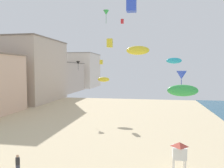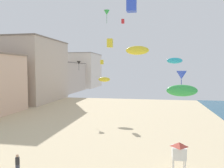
{
  "view_description": "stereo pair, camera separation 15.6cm",
  "coord_description": "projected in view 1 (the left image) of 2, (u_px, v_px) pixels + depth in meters",
  "views": [
    {
      "loc": [
        8.21,
        -4.43,
        8.56
      ],
      "look_at": [
        3.99,
        19.24,
        6.97
      ],
      "focal_mm": 36.44,
      "sensor_mm": 36.0,
      "label": 1
    },
    {
      "loc": [
        8.37,
        -4.4,
        8.56
      ],
      "look_at": [
        3.99,
        19.24,
        6.97
      ],
      "focal_mm": 36.44,
      "sensor_mm": 36.0,
      "label": 2
    }
  ],
  "objects": [
    {
      "name": "kite_cyan_parafoil",
      "position": [
        174.0,
        61.0,
        36.09
      ],
      "size": [
        2.42,
        0.67,
        0.94
      ],
      "color": "#2DB7CC"
    },
    {
      "name": "lifeguard_stand",
      "position": [
        179.0,
        151.0,
        18.71
      ],
      "size": [
        1.1,
        1.1,
        2.55
      ],
      "rotation": [
        0.0,
        0.0,
        -0.33
      ],
      "color": "white",
      "rests_on": "ground"
    },
    {
      "name": "kite_green_parafoil",
      "position": [
        183.0,
        91.0,
        15.01
      ],
      "size": [
        2.0,
        0.56,
        0.78
      ],
      "color": "green"
    },
    {
      "name": "boardwalk_hotel_furthest",
      "position": [
        81.0,
        70.0,
        107.83
      ],
      "size": [
        14.64,
        20.22,
        15.77
      ],
      "color": "silver",
      "rests_on": "ground"
    },
    {
      "name": "kite_yellow_box_2",
      "position": [
        110.0,
        43.0,
        27.56
      ],
      "size": [
        0.65,
        0.65,
        1.03
      ],
      "color": "yellow"
    },
    {
      "name": "boardwalk_hotel_distant",
      "position": [
        61.0,
        77.0,
        84.74
      ],
      "size": [
        11.43,
        22.19,
        10.96
      ],
      "color": "#C6B29E",
      "rests_on": "ground"
    },
    {
      "name": "kite_blue_box",
      "position": [
        131.0,
        4.0,
        24.93
      ],
      "size": [
        1.05,
        1.05,
        1.65
      ],
      "color": "blue"
    },
    {
      "name": "kite_black_delta",
      "position": [
        78.0,
        63.0,
        45.4
      ],
      "size": [
        0.81,
        0.81,
        1.84
      ],
      "color": "black"
    },
    {
      "name": "kite_yellow_parafoil",
      "position": [
        104.0,
        79.0,
        42.47
      ],
      "size": [
        2.25,
        0.62,
        0.87
      ],
      "color": "yellow"
    },
    {
      "name": "kite_flyer",
      "position": [
        18.0,
        163.0,
        18.43
      ],
      "size": [
        0.34,
        0.34,
        1.64
      ],
      "rotation": [
        0.0,
        0.0,
        2.97
      ],
      "color": "#383D4C",
      "rests_on": "ground"
    },
    {
      "name": "kite_yellow_box",
      "position": [
        101.0,
        62.0,
        44.18
      ],
      "size": [
        0.55,
        0.55,
        0.86
      ],
      "color": "yellow"
    },
    {
      "name": "kite_red_box_2",
      "position": [
        122.0,
        21.0,
        42.55
      ],
      "size": [
        0.51,
        0.51,
        0.81
      ],
      "color": "red"
    },
    {
      "name": "kite_blue_delta",
      "position": [
        181.0,
        75.0,
        21.85
      ],
      "size": [
        1.0,
        1.0,
        2.28
      ],
      "color": "blue"
    },
    {
      "name": "kite_yellow_parafoil_2",
      "position": [
        138.0,
        50.0,
        17.38
      ],
      "size": [
        1.76,
        0.49,
        0.69
      ],
      "color": "yellow"
    },
    {
      "name": "kite_green_delta",
      "position": [
        106.0,
        13.0,
        39.07
      ],
      "size": [
        0.98,
        0.98,
        2.23
      ],
      "color": "green"
    },
    {
      "name": "boardwalk_hotel_far",
      "position": [
        26.0,
        70.0,
        61.05
      ],
      "size": [
        15.89,
        19.77,
        16.38
      ],
      "color": "#C6B29E",
      "rests_on": "ground"
    }
  ]
}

